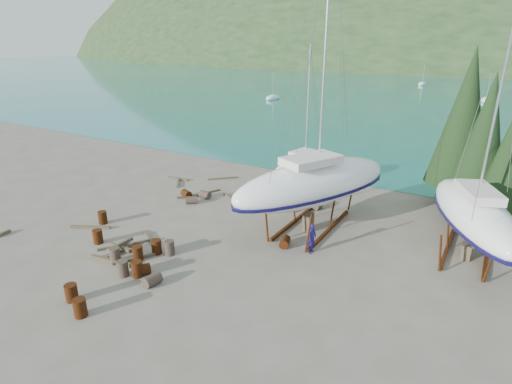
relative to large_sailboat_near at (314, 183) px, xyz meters
The scene contains 50 objects.
ground 7.00m from the large_sailboat_near, 125.13° to the right, with size 600.00×600.00×0.00m, color #665C50.
bay_water 309.92m from the large_sailboat_near, 90.67° to the left, with size 700.00×700.00×0.00m, color teal.
far_hill 314.92m from the large_sailboat_near, 90.66° to the left, with size 800.00×360.00×110.00m, color #1C3018.
far_house_left 195.51m from the large_sailboat_near, 108.98° to the left, with size 6.60×5.60×5.60m.
far_house_center 186.38m from the large_sailboat_near, 97.27° to the left, with size 6.60×5.60×5.60m.
cypress_near_right 11.56m from the large_sailboat_near, 37.71° to the left, with size 3.60×3.60×10.00m.
cypress_mid_right 11.62m from the large_sailboat_near, 25.14° to the left, with size 3.06×3.06×8.50m.
cypress_back_left 12.09m from the large_sailboat_near, 50.20° to the left, with size 4.14×4.14×11.50m.
moored_boat_left 64.41m from the large_sailboat_near, 121.48° to the left, with size 2.00×5.00×6.05m.
moored_boat_mid 75.20m from the large_sailboat_near, 85.12° to the left, with size 2.00×5.00×6.05m.
moored_boat_far 105.56m from the large_sailboat_near, 96.31° to the left, with size 2.00×5.00×6.05m.
large_sailboat_near is the anchor object (origin of this frame).
large_sailboat_far 9.36m from the large_sailboat_near, ahead, with size 6.87×10.48×16.09m.
small_sailboat_shore 8.04m from the large_sailboat_near, 119.56° to the left, with size 3.80×7.51×11.49m.
worker 4.22m from the large_sailboat_near, 66.42° to the right, with size 0.67×0.44×1.85m, color navy.
drum_0 13.96m from the large_sailboat_near, 138.61° to the right, with size 0.58×0.58×0.88m, color #54280E.
drum_1 11.73m from the large_sailboat_near, 111.08° to the right, with size 0.58×0.58×0.88m, color #2D2823.
drum_2 11.18m from the large_sailboat_near, behind, with size 0.58×0.58×0.88m, color #54280E.
drum_3 15.27m from the large_sailboat_near, 115.24° to the right, with size 0.58×0.58×0.88m, color #54280E.
drum_4 7.24m from the large_sailboat_near, 154.34° to the left, with size 0.58×0.58×0.88m, color #54280E.
drum_5 9.94m from the large_sailboat_near, 125.16° to the right, with size 0.58×0.58×0.88m, color #2D2823.
drum_6 4.46m from the large_sailboat_near, 94.22° to the right, with size 0.58×0.58×0.88m, color #54280E.
drum_7 15.23m from the large_sailboat_near, 109.70° to the right, with size 0.58×0.58×0.88m, color #54280E.
drum_8 14.48m from the large_sailboat_near, 150.55° to the right, with size 0.58×0.58×0.88m, color #54280E.
drum_9 9.84m from the large_sailboat_near, behind, with size 0.58×0.58×0.88m, color #2D2823.
drum_10 12.06m from the large_sailboat_near, 117.11° to the right, with size 0.58×0.58×0.88m, color #54280E.
drum_11 4.28m from the large_sailboat_near, 106.11° to the left, with size 0.58×0.58×0.88m, color #2D2823.
drum_12 11.85m from the large_sailboat_near, 117.27° to the right, with size 0.58×0.58×0.88m, color #54280E.
drum_13 11.68m from the large_sailboat_near, 125.45° to the right, with size 0.58×0.58×0.88m, color #54280E.
drum_14 10.60m from the large_sailboat_near, 127.49° to the right, with size 0.58×0.58×0.88m, color #54280E.
drum_15 10.02m from the large_sailboat_near, behind, with size 0.58×0.58×0.88m, color #2D2823.
drum_16 12.85m from the large_sailboat_near, 126.87° to the right, with size 0.58×0.58×0.88m, color #2D2823.
drum_17 12.67m from the large_sailboat_near, 119.20° to the right, with size 0.58×0.58×0.88m, color #2D2823.
timber_0 12.44m from the large_sailboat_near, 155.54° to the left, with size 0.14×2.76×0.14m, color brown.
timber_2 14.88m from the large_sailboat_near, 169.26° to the left, with size 0.19×2.08×0.19m, color brown.
timber_3 12.51m from the large_sailboat_near, 135.27° to the right, with size 0.15×3.04×0.15m, color brown.
timber_4 10.94m from the large_sailboat_near, behind, with size 0.17×2.14×0.17m, color brown.
timber_5 11.87m from the large_sailboat_near, 125.97° to the right, with size 0.16×2.60×0.16m, color brown.
timber_6 5.93m from the large_sailboat_near, 123.49° to the left, with size 0.19×1.61×0.19m, color brown.
timber_8 8.49m from the large_sailboat_near, 169.73° to the left, with size 0.19×1.79×0.19m, color brown.
timber_9 10.52m from the large_sailboat_near, 128.87° to the left, with size 0.15×2.21×0.15m, color brown.
timber_10 5.90m from the large_sailboat_near, 159.21° to the left, with size 0.16×2.59×0.16m, color brown.
timber_12 11.00m from the large_sailboat_near, 137.25° to the right, with size 0.17×2.43×0.17m, color brown.
timber_13 20.31m from the large_sailboat_near, 144.91° to the right, with size 0.22×0.94×0.22m, color brown.
timber_14 15.11m from the large_sailboat_near, 147.36° to the right, with size 0.18×2.70×0.18m, color brown.
timber_15 10.51m from the large_sailboat_near, behind, with size 0.15×2.91×0.15m, color brown.
timber_16 13.17m from the large_sailboat_near, 126.90° to the right, with size 0.23×2.68×0.23m, color brown.
timber_17 14.03m from the large_sailboat_near, behind, with size 0.16×2.19×0.16m, color brown.
timber_pile_fore 12.57m from the large_sailboat_near, 132.01° to the right, with size 1.80×1.80×0.60m.
timber_pile_aft 4.47m from the large_sailboat_near, 132.74° to the left, with size 1.80×1.80×0.60m.
Camera 1 is at (13.10, -17.64, 11.60)m, focal length 28.00 mm.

